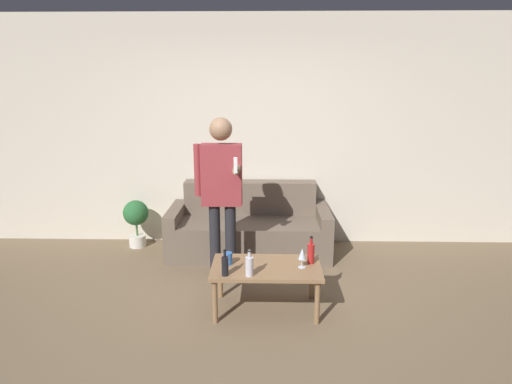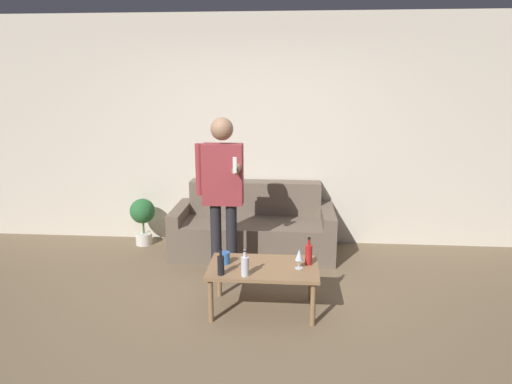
{
  "view_description": "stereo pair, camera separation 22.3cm",
  "coord_description": "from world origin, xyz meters",
  "px_view_note": "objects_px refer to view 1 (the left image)",
  "views": [
    {
      "loc": [
        0.18,
        -3.23,
        1.98
      ],
      "look_at": [
        0.08,
        0.87,
        0.95
      ],
      "focal_mm": 32.0,
      "sensor_mm": 36.0,
      "label": 1
    },
    {
      "loc": [
        0.4,
        -3.22,
        1.98
      ],
      "look_at": [
        0.08,
        0.87,
        0.95
      ],
      "focal_mm": 32.0,
      "sensor_mm": 36.0,
      "label": 2
    }
  ],
  "objects_px": {
    "couch": "(249,228)",
    "coffee_table": "(266,271)",
    "bottle_orange": "(225,265)",
    "person_standing_front": "(221,186)"
  },
  "relations": [
    {
      "from": "couch",
      "to": "bottle_orange",
      "type": "relative_size",
      "value": 8.29
    },
    {
      "from": "bottle_orange",
      "to": "person_standing_front",
      "type": "xyz_separation_m",
      "value": [
        -0.1,
        0.81,
        0.47
      ]
    },
    {
      "from": "coffee_table",
      "to": "bottle_orange",
      "type": "bearing_deg",
      "value": -149.58
    },
    {
      "from": "coffee_table",
      "to": "couch",
      "type": "bearing_deg",
      "value": 98.11
    },
    {
      "from": "person_standing_front",
      "to": "bottle_orange",
      "type": "bearing_deg",
      "value": -82.93
    },
    {
      "from": "couch",
      "to": "coffee_table",
      "type": "xyz_separation_m",
      "value": [
        0.2,
        -1.38,
        0.08
      ]
    },
    {
      "from": "couch",
      "to": "coffee_table",
      "type": "height_order",
      "value": "couch"
    },
    {
      "from": "coffee_table",
      "to": "person_standing_front",
      "type": "xyz_separation_m",
      "value": [
        -0.44,
        0.61,
        0.6
      ]
    },
    {
      "from": "couch",
      "to": "person_standing_front",
      "type": "relative_size",
      "value": 1.13
    },
    {
      "from": "bottle_orange",
      "to": "person_standing_front",
      "type": "distance_m",
      "value": 0.94
    }
  ]
}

